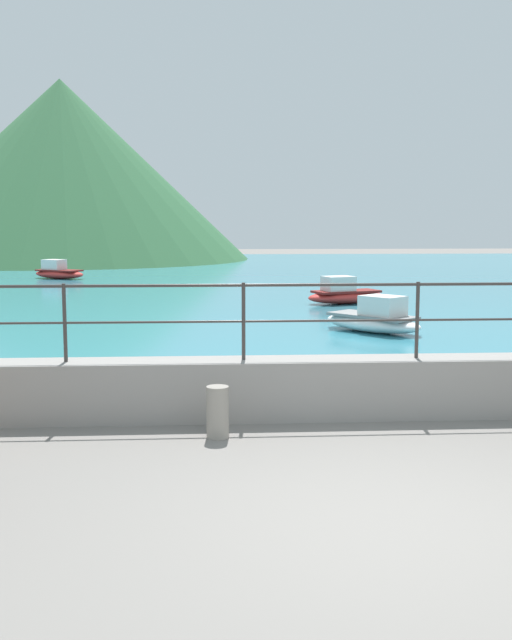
# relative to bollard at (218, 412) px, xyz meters

# --- Properties ---
(ground_plane) EXTENTS (120.00, 120.00, 0.00)m
(ground_plane) POSITION_rel_bollard_xyz_m (1.34, -2.40, -0.28)
(ground_plane) COLOR slate
(promenade_wall) EXTENTS (20.00, 0.56, 0.70)m
(promenade_wall) POSITION_rel_bollard_xyz_m (1.34, 0.80, 0.07)
(promenade_wall) COLOR gray
(promenade_wall) RESTS_ON ground
(railing) EXTENTS (18.44, 0.04, 0.90)m
(railing) POSITION_rel_bollard_xyz_m (1.34, 0.80, 1.05)
(railing) COLOR #383330
(railing) RESTS_ON promenade_wall
(lake_water) EXTENTS (64.00, 44.32, 0.06)m
(lake_water) POSITION_rel_bollard_xyz_m (1.34, 23.44, -0.25)
(lake_water) COLOR teal
(lake_water) RESTS_ON ground
(hill_main) EXTENTS (22.46, 22.46, 10.75)m
(hill_main) POSITION_rel_bollard_xyz_m (-8.84, 38.83, 5.10)
(hill_main) COLOR #33663D
(hill_main) RESTS_ON ground
(bollard) EXTENTS (0.24, 0.24, 0.56)m
(bollard) POSITION_rel_bollard_xyz_m (0.00, 0.00, 0.00)
(bollard) COLOR gray
(bollard) RESTS_ON ground
(boat_0) EXTENTS (2.17, 2.34, 0.76)m
(boat_0) POSITION_rel_bollard_xyz_m (3.29, 7.24, 0.05)
(boat_0) COLOR white
(boat_0) RESTS_ON lake_water
(boat_1) EXTENTS (2.44, 1.93, 0.76)m
(boat_1) POSITION_rel_bollard_xyz_m (-6.09, 22.65, 0.05)
(boat_1) COLOR red
(boat_1) RESTS_ON lake_water
(boat_3) EXTENTS (2.47, 1.59, 0.76)m
(boat_3) POSITION_rel_bollard_xyz_m (3.67, 12.72, 0.05)
(boat_3) COLOR red
(boat_3) RESTS_ON lake_water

